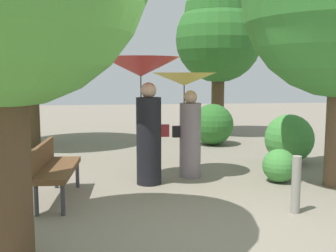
{
  "coord_description": "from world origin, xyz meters",
  "views": [
    {
      "loc": [
        -0.93,
        -4.5,
        1.85
      ],
      "look_at": [
        0.0,
        2.76,
        0.91
      ],
      "focal_mm": 44.1,
      "sensor_mm": 36.0,
      "label": 1
    }
  ],
  "objects": [
    {
      "name": "person_left",
      "position": [
        -0.47,
        2.26,
        1.55
      ],
      "size": [
        1.28,
        1.28,
        2.11
      ],
      "rotation": [
        0.0,
        0.0,
        1.54
      ],
      "color": "black",
      "rests_on": "ground"
    },
    {
      "name": "bush_path_left",
      "position": [
        2.63,
        3.54,
        0.5
      ],
      "size": [
        1.01,
        1.01,
        1.01
      ],
      "primitive_type": "sphere",
      "color": "#428C3D",
      "rests_on": "ground"
    },
    {
      "name": "park_bench",
      "position": [
        -1.85,
        1.52,
        0.51
      ],
      "size": [
        0.57,
        1.52,
        0.83
      ],
      "rotation": [
        0.0,
        0.0,
        1.52
      ],
      "color": "#38383D",
      "rests_on": "ground"
    },
    {
      "name": "tree_mid_right",
      "position": [
        2.11,
        7.53,
        3.08
      ],
      "size": [
        2.54,
        2.54,
        4.62
      ],
      "color": "#4C3823",
      "rests_on": "ground"
    },
    {
      "name": "path_marker_post",
      "position": [
        1.42,
        0.55,
        0.39
      ],
      "size": [
        0.12,
        0.12,
        0.77
      ],
      "primitive_type": "cylinder",
      "color": "gray",
      "rests_on": "ground"
    },
    {
      "name": "bush_path_right",
      "position": [
        1.83,
        2.09,
        0.29
      ],
      "size": [
        0.57,
        0.57,
        0.57
      ],
      "primitive_type": "sphere",
      "color": "#428C3D",
      "rests_on": "ground"
    },
    {
      "name": "ground_plane",
      "position": [
        0.0,
        0.0,
        0.0
      ],
      "size": [
        40.0,
        40.0,
        0.0
      ],
      "primitive_type": "plane",
      "color": "gray"
    },
    {
      "name": "tree_mid_left",
      "position": [
        -3.01,
        6.12,
        3.12
      ],
      "size": [
        3.29,
        3.29,
        4.95
      ],
      "color": "#4C3823",
      "rests_on": "ground"
    },
    {
      "name": "person_right",
      "position": [
        0.32,
        2.66,
        1.32
      ],
      "size": [
        1.14,
        1.14,
        1.86
      ],
      "rotation": [
        0.0,
        0.0,
        1.54
      ],
      "color": "gray",
      "rests_on": "ground"
    },
    {
      "name": "bush_behind_bench",
      "position": [
        1.56,
        5.85,
        0.53
      ],
      "size": [
        1.06,
        1.06,
        1.06
      ],
      "primitive_type": "sphere",
      "color": "#2D6B28",
      "rests_on": "ground"
    }
  ]
}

